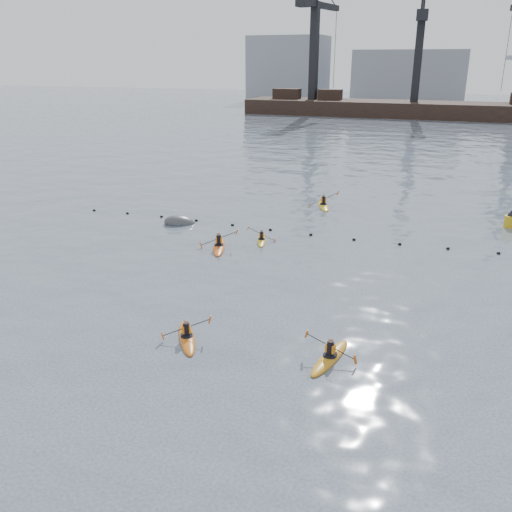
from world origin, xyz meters
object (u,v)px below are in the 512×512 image
object	(u,v)px
kayaker_0	(187,337)
kayaker_3	(262,240)
mooring_buoy	(180,224)
kayaker_5	(323,205)
nav_buoy	(510,221)
kayaker_1	(330,357)
kayaker_2	(219,246)

from	to	relation	value
kayaker_0	kayaker_3	distance (m)	13.94
mooring_buoy	kayaker_5	bearing A→B (deg)	44.38
kayaker_0	nav_buoy	distance (m)	27.17
kayaker_0	kayaker_1	size ratio (longest dim) A/B	0.90
kayaker_2	kayaker_1	bearing A→B (deg)	-69.69
kayaker_2	kayaker_5	bearing A→B (deg)	51.72
kayaker_1	kayaker_5	xyz separation A→B (m)	(-6.01, 23.69, 0.01)
mooring_buoy	nav_buoy	size ratio (longest dim) A/B	1.65
kayaker_2	mooring_buoy	world-z (taller)	kayaker_2
kayaker_3	nav_buoy	xyz separation A→B (m)	(15.78, 9.27, 0.35)
kayaker_1	kayaker_0	bearing A→B (deg)	-164.36
kayaker_5	nav_buoy	bearing A→B (deg)	-25.98
kayaker_0	kayaker_5	world-z (taller)	kayaker_5
kayaker_5	mooring_buoy	bearing A→B (deg)	-157.20
kayaker_5	kayaker_0	bearing A→B (deg)	-112.07
kayaker_2	kayaker_3	bearing A→B (deg)	25.20
kayaker_1	nav_buoy	bearing A→B (deg)	81.31
kayaker_2	kayaker_5	size ratio (longest dim) A/B	1.00
kayaker_2	kayaker_3	xyz separation A→B (m)	(2.12, 2.24, -0.03)
nav_buoy	mooring_buoy	bearing A→B (deg)	-161.81
mooring_buoy	kayaker_0	bearing A→B (deg)	-61.27
mooring_buoy	nav_buoy	distance (m)	24.03
kayaker_2	kayaker_3	distance (m)	3.08
kayaker_1	nav_buoy	distance (m)	24.00
kayaker_2	nav_buoy	size ratio (longest dim) A/B	2.54
kayaker_3	kayaker_0	bearing A→B (deg)	-101.82
kayaker_1	kayaker_2	size ratio (longest dim) A/B	0.93
nav_buoy	kayaker_3	bearing A→B (deg)	-149.57
kayaker_3	nav_buoy	bearing A→B (deg)	12.37
mooring_buoy	nav_buoy	xyz separation A→B (m)	(22.82, 7.50, 0.44)
kayaker_2	mooring_buoy	bearing A→B (deg)	119.60
kayaker_0	kayaker_2	distance (m)	12.18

